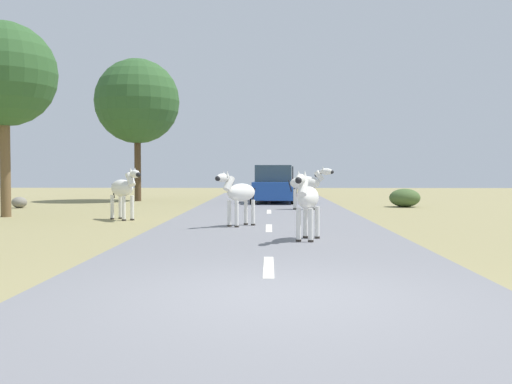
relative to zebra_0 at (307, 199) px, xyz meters
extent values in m
plane|color=#8E8456|center=(-0.72, -5.38, -0.93)|extent=(90.00, 90.00, 0.00)
cube|color=slate|center=(-0.81, -5.38, -0.91)|extent=(6.00, 64.00, 0.05)
cube|color=silver|center=(-0.81, -3.38, -0.88)|extent=(0.16, 2.00, 0.01)
cube|color=silver|center=(-0.81, 2.62, -0.88)|extent=(0.16, 2.00, 0.01)
cube|color=silver|center=(-0.81, 8.62, -0.88)|extent=(0.16, 2.00, 0.01)
cube|color=silver|center=(-0.81, 14.62, -0.88)|extent=(0.16, 2.00, 0.01)
cube|color=silver|center=(-0.81, 20.62, -0.88)|extent=(0.16, 2.00, 0.01)
ellipsoid|color=silver|center=(0.02, 0.08, 0.02)|extent=(0.68, 1.10, 0.48)
cylinder|color=silver|center=(-0.19, -0.20, -0.54)|extent=(0.13, 0.13, 0.70)
cylinder|color=#28231E|center=(-0.19, -0.20, -0.86)|extent=(0.15, 0.15, 0.05)
cylinder|color=silver|center=(0.06, -0.27, -0.54)|extent=(0.13, 0.13, 0.70)
cylinder|color=#28231E|center=(0.06, -0.27, -0.86)|extent=(0.15, 0.15, 0.05)
cylinder|color=silver|center=(-0.01, 0.44, -0.54)|extent=(0.13, 0.13, 0.70)
cylinder|color=#28231E|center=(-0.01, 0.44, -0.86)|extent=(0.15, 0.15, 0.05)
cylinder|color=silver|center=(0.24, 0.37, -0.54)|extent=(0.13, 0.13, 0.70)
cylinder|color=#28231E|center=(0.24, 0.37, -0.86)|extent=(0.15, 0.15, 0.05)
cylinder|color=silver|center=(-0.11, -0.39, 0.27)|extent=(0.28, 0.40, 0.41)
cube|color=black|center=(-0.11, -0.39, 0.35)|extent=(0.13, 0.34, 0.28)
ellipsoid|color=silver|center=(-0.18, -0.62, 0.42)|extent=(0.30, 0.48, 0.22)
ellipsoid|color=black|center=(-0.23, -0.79, 0.41)|extent=(0.17, 0.19, 0.13)
cone|color=silver|center=(-0.21, -0.49, 0.53)|extent=(0.10, 0.10, 0.13)
cone|color=silver|center=(-0.08, -0.53, 0.53)|extent=(0.10, 0.10, 0.13)
cylinder|color=black|center=(0.17, 0.58, -0.07)|extent=(0.08, 0.15, 0.41)
ellipsoid|color=silver|center=(-1.55, 3.18, 0.01)|extent=(0.95, 1.05, 0.48)
cylinder|color=silver|center=(-1.86, 3.00, -0.54)|extent=(0.14, 0.14, 0.69)
cylinder|color=#28231E|center=(-1.86, 3.00, -0.86)|extent=(0.16, 0.16, 0.05)
cylinder|color=silver|center=(-1.66, 2.84, -0.54)|extent=(0.14, 0.14, 0.69)
cylinder|color=#28231E|center=(-1.66, 2.84, -0.86)|extent=(0.16, 0.16, 0.05)
cylinder|color=silver|center=(-1.45, 3.52, -0.54)|extent=(0.14, 0.14, 0.69)
cylinder|color=#28231E|center=(-1.45, 3.52, -0.86)|extent=(0.16, 0.16, 0.05)
cylinder|color=silver|center=(-1.24, 3.36, -0.54)|extent=(0.14, 0.14, 0.69)
cylinder|color=#28231E|center=(-1.24, 3.36, -0.86)|extent=(0.16, 0.16, 0.05)
cylinder|color=silver|center=(-1.86, 2.80, 0.26)|extent=(0.37, 0.40, 0.41)
cube|color=black|center=(-1.86, 2.80, 0.35)|extent=(0.24, 0.29, 0.28)
ellipsoid|color=silver|center=(-2.01, 2.61, 0.41)|extent=(0.42, 0.46, 0.22)
ellipsoid|color=black|center=(-2.12, 2.47, 0.40)|extent=(0.20, 0.20, 0.13)
cone|color=silver|center=(-1.99, 2.74, 0.53)|extent=(0.12, 0.12, 0.13)
cone|color=silver|center=(-1.89, 2.66, 0.53)|extent=(0.12, 0.12, 0.13)
cylinder|color=black|center=(-1.23, 3.58, -0.08)|extent=(0.12, 0.14, 0.41)
ellipsoid|color=silver|center=(-5.40, 5.64, 0.06)|extent=(1.10, 1.13, 0.53)
cylinder|color=silver|center=(-5.25, 5.27, -0.55)|extent=(0.16, 0.16, 0.77)
cylinder|color=#28231E|center=(-5.25, 5.27, -0.91)|extent=(0.18, 0.18, 0.05)
cylinder|color=silver|center=(-5.04, 5.46, -0.55)|extent=(0.16, 0.16, 0.77)
cylinder|color=#28231E|center=(-5.04, 5.46, -0.91)|extent=(0.18, 0.18, 0.05)
cylinder|color=silver|center=(-5.75, 5.81, -0.55)|extent=(0.16, 0.16, 0.77)
cylinder|color=#28231E|center=(-5.75, 5.81, -0.91)|extent=(0.18, 0.18, 0.05)
cylinder|color=silver|center=(-5.54, 6.00, -0.55)|extent=(0.16, 0.16, 0.77)
cylinder|color=#28231E|center=(-5.54, 6.00, -0.91)|extent=(0.18, 0.18, 0.05)
cylinder|color=silver|center=(-5.03, 5.24, 0.33)|extent=(0.42, 0.43, 0.45)
cube|color=black|center=(-5.03, 5.24, 0.42)|extent=(0.28, 0.30, 0.31)
ellipsoid|color=silver|center=(-4.85, 5.05, 0.50)|extent=(0.48, 0.50, 0.25)
ellipsoid|color=black|center=(-4.72, 4.90, 0.48)|extent=(0.22, 0.22, 0.15)
cone|color=silver|center=(-4.98, 5.09, 0.62)|extent=(0.13, 0.13, 0.14)
cone|color=silver|center=(-4.88, 5.19, 0.62)|extent=(0.13, 0.13, 0.14)
cylinder|color=black|center=(-5.78, 6.05, -0.04)|extent=(0.14, 0.14, 0.45)
ellipsoid|color=silver|center=(0.56, 9.94, 0.12)|extent=(1.18, 0.57, 0.54)
cylinder|color=silver|center=(0.91, 9.76, -0.50)|extent=(0.12, 0.12, 0.78)
cylinder|color=#28231E|center=(0.91, 9.76, -0.86)|extent=(0.14, 0.14, 0.05)
cylinder|color=silver|center=(0.94, 10.05, -0.50)|extent=(0.12, 0.12, 0.78)
cylinder|color=#28231E|center=(0.94, 10.05, -0.86)|extent=(0.14, 0.14, 0.05)
cylinder|color=silver|center=(0.17, 9.83, -0.50)|extent=(0.12, 0.12, 0.78)
cylinder|color=#28231E|center=(0.17, 9.83, -0.86)|extent=(0.14, 0.14, 0.05)
cylinder|color=silver|center=(0.20, 10.12, -0.50)|extent=(0.12, 0.12, 0.78)
cylinder|color=#28231E|center=(0.20, 10.12, -0.86)|extent=(0.14, 0.14, 0.05)
cylinder|color=silver|center=(1.10, 9.89, 0.40)|extent=(0.43, 0.25, 0.46)
cube|color=black|center=(1.10, 9.89, 0.49)|extent=(0.38, 0.08, 0.32)
ellipsoid|color=silver|center=(1.37, 9.86, 0.57)|extent=(0.52, 0.26, 0.25)
ellipsoid|color=black|center=(1.57, 9.84, 0.55)|extent=(0.19, 0.16, 0.15)
cone|color=silver|center=(1.24, 9.80, 0.69)|extent=(0.10, 0.10, 0.15)
cone|color=silver|center=(1.25, 9.94, 0.69)|extent=(0.10, 0.10, 0.15)
cylinder|color=black|center=(-0.01, 10.00, 0.02)|extent=(0.16, 0.06, 0.46)
cube|color=red|center=(-0.24, 22.82, -0.30)|extent=(1.89, 4.24, 0.80)
cube|color=#334751|center=(-0.24, 22.62, 0.48)|extent=(1.69, 2.23, 0.76)
cube|color=black|center=(-0.29, 24.98, -0.58)|extent=(1.71, 0.20, 0.24)
cylinder|color=black|center=(0.63, 24.19, -0.54)|extent=(0.23, 0.68, 0.68)
cylinder|color=black|center=(-1.17, 24.15, -0.54)|extent=(0.23, 0.68, 0.68)
cylinder|color=black|center=(0.68, 21.49, -0.54)|extent=(0.23, 0.68, 0.68)
cylinder|color=black|center=(-1.12, 21.45, -0.54)|extent=(0.23, 0.68, 0.68)
cube|color=#1E479E|center=(-0.57, 14.85, -0.30)|extent=(2.01, 4.29, 0.80)
cube|color=#334751|center=(-0.58, 14.65, 0.48)|extent=(1.75, 2.28, 0.76)
cube|color=black|center=(-0.47, 17.01, -0.58)|extent=(1.72, 0.25, 0.24)
cylinder|color=black|center=(0.39, 16.15, -0.54)|extent=(0.25, 0.69, 0.68)
cylinder|color=black|center=(-1.41, 16.24, -0.54)|extent=(0.25, 0.69, 0.68)
cylinder|color=black|center=(0.26, 13.45, -0.54)|extent=(0.25, 0.69, 0.68)
cylinder|color=black|center=(-1.54, 13.54, -0.54)|extent=(0.25, 0.69, 0.68)
cylinder|color=#4C3823|center=(-7.46, 16.86, 0.73)|extent=(0.33, 0.33, 3.34)
sphere|color=#2D5628|center=(-7.46, 16.86, 4.10)|extent=(4.25, 4.25, 4.25)
cylinder|color=brown|center=(-9.56, 6.72, 0.74)|extent=(0.33, 0.33, 3.35)
sphere|color=#2D5628|center=(-9.56, 6.72, 3.79)|extent=(3.44, 3.44, 3.44)
ellipsoid|color=#425B2D|center=(4.93, 12.30, -0.55)|extent=(1.29, 1.16, 0.78)
ellipsoid|color=gray|center=(-11.10, 11.28, -0.70)|extent=(0.61, 0.60, 0.46)
camera|label=1|loc=(-0.81, -12.23, 0.59)|focal=40.57mm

